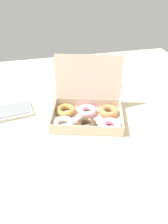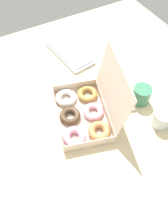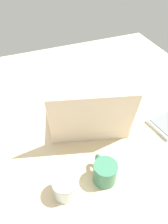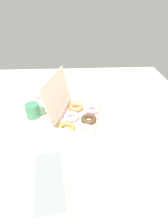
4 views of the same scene
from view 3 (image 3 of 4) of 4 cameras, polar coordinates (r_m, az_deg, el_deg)
ground_plane at (r=111.07cm, az=-0.88°, el=-4.72°), size 180.00×180.00×2.00cm
donut_box at (r=109.66cm, az=1.03°, el=-1.95°), size 43.43×38.60×30.42cm
coffee_mug at (r=89.87cm, az=5.41°, el=-15.22°), size 9.47×13.41×9.78cm
glass_jar at (r=87.17cm, az=-4.89°, el=-19.03°), size 9.60×9.60×8.65cm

